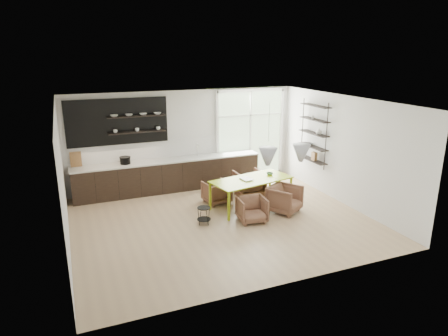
# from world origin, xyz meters

# --- Properties ---
(room) EXTENTS (7.02, 6.01, 2.91)m
(room) POSITION_xyz_m (0.58, 1.10, 1.46)
(room) COLOR tan
(room) RESTS_ON ground
(kitchen_run) EXTENTS (5.54, 0.69, 2.75)m
(kitchen_run) POSITION_xyz_m (-0.70, 2.69, 0.60)
(kitchen_run) COLOR black
(kitchen_run) RESTS_ON ground
(right_shelving) EXTENTS (0.26, 1.22, 1.90)m
(right_shelving) POSITION_xyz_m (3.36, 1.17, 1.65)
(right_shelving) COLOR black
(right_shelving) RESTS_ON ground
(dining_table) EXTENTS (2.27, 1.37, 0.77)m
(dining_table) POSITION_xyz_m (1.06, 0.56, 0.72)
(dining_table) COLOR #9BB913
(dining_table) RESTS_ON ground
(armchair_back_left) EXTENTS (0.73, 0.75, 0.60)m
(armchair_back_left) POSITION_xyz_m (0.32, 1.20, 0.30)
(armchair_back_left) COLOR brown
(armchair_back_left) RESTS_ON ground
(armchair_back_right) EXTENTS (0.78, 0.80, 0.72)m
(armchair_back_right) POSITION_xyz_m (1.40, 1.39, 0.36)
(armchair_back_right) COLOR brown
(armchair_back_right) RESTS_ON ground
(armchair_front_left) EXTENTS (0.72, 0.74, 0.61)m
(armchair_front_left) POSITION_xyz_m (0.67, -0.30, 0.31)
(armchair_front_left) COLOR brown
(armchair_front_left) RESTS_ON ground
(armchair_front_right) EXTENTS (1.04, 1.05, 0.70)m
(armchair_front_right) POSITION_xyz_m (1.70, -0.08, 0.35)
(armchair_front_right) COLOR brown
(armchair_front_right) RESTS_ON ground
(wire_stool) EXTENTS (0.33, 0.33, 0.42)m
(wire_stool) POSITION_xyz_m (-0.47, -0.01, 0.27)
(wire_stool) COLOR black
(wire_stool) RESTS_ON ground
(table_book) EXTENTS (0.29, 0.36, 0.03)m
(table_book) POSITION_xyz_m (0.78, 0.54, 0.79)
(table_book) COLOR white
(table_book) RESTS_ON dining_table
(table_bowl) EXTENTS (0.23, 0.23, 0.06)m
(table_bowl) POSITION_xyz_m (1.68, 0.71, 0.80)
(table_bowl) COLOR #4A7445
(table_bowl) RESTS_ON dining_table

